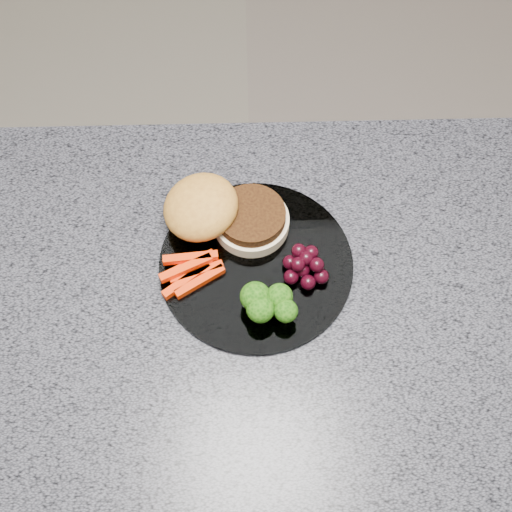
{
  "coord_description": "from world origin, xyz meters",
  "views": [
    {
      "loc": [
        -0.01,
        -0.4,
        1.74
      ],
      "look_at": [
        -0.0,
        0.06,
        0.93
      ],
      "focal_mm": 50.0,
      "sensor_mm": 36.0,
      "label": 1
    }
  ],
  "objects_px": {
    "burger": "(219,213)",
    "grape_bunch": "(305,265)",
    "plate": "(256,264)",
    "island_cabinet": "(257,409)"
  },
  "relations": [
    {
      "from": "burger",
      "to": "grape_bunch",
      "type": "xyz_separation_m",
      "value": [
        0.11,
        -0.08,
        -0.01
      ]
    },
    {
      "from": "plate",
      "to": "burger",
      "type": "height_order",
      "value": "burger"
    },
    {
      "from": "plate",
      "to": "burger",
      "type": "relative_size",
      "value": 1.42
    },
    {
      "from": "island_cabinet",
      "to": "grape_bunch",
      "type": "height_order",
      "value": "grape_bunch"
    },
    {
      "from": "island_cabinet",
      "to": "plate",
      "type": "bearing_deg",
      "value": 91.16
    },
    {
      "from": "plate",
      "to": "grape_bunch",
      "type": "bearing_deg",
      "value": -11.21
    },
    {
      "from": "burger",
      "to": "grape_bunch",
      "type": "relative_size",
      "value": 2.95
    },
    {
      "from": "island_cabinet",
      "to": "burger",
      "type": "bearing_deg",
      "value": 112.47
    },
    {
      "from": "plate",
      "to": "burger",
      "type": "xyz_separation_m",
      "value": [
        -0.05,
        0.06,
        0.03
      ]
    },
    {
      "from": "burger",
      "to": "grape_bunch",
      "type": "height_order",
      "value": "burger"
    }
  ]
}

